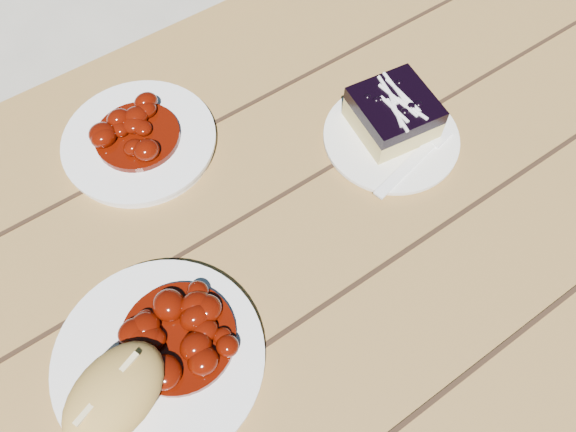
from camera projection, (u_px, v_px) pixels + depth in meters
ground at (234, 427)px, 1.33m from camera, size 60.00×60.00×0.00m
picnic_table at (200, 360)px, 0.81m from camera, size 2.00×1.55×0.75m
main_plate at (160, 359)px, 0.64m from camera, size 0.24×0.24×0.02m
goulash_stew at (176, 333)px, 0.63m from camera, size 0.13×0.13×0.04m
bread_roll at (115, 394)px, 0.59m from camera, size 0.15×0.12×0.06m
dessert_plate at (391, 138)px, 0.80m from camera, size 0.19×0.19×0.01m
blueberry_cake at (393, 113)px, 0.78m from camera, size 0.12×0.12×0.06m
fork_dessert at (406, 168)px, 0.77m from camera, size 0.16×0.06×0.00m
second_plate at (140, 142)px, 0.80m from camera, size 0.21×0.21×0.02m
second_stew at (135, 129)px, 0.77m from camera, size 0.12×0.12×0.04m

